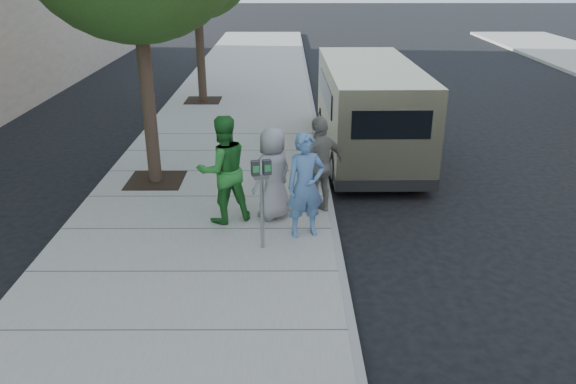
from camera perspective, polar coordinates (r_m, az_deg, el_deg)
The scene contains 9 objects.
ground at distance 10.21m, azimuth -3.38°, elevation -4.47°, with size 120.00×120.00×0.00m, color black.
sidewalk at distance 10.29m, azimuth -8.97°, elevation -4.06°, with size 5.00×60.00×0.15m, color gray.
curb_face at distance 10.20m, azimuth 4.74°, elevation -4.08°, with size 0.12×60.00×0.16m, color gray.
parking_meter at distance 9.03m, azimuth -2.71°, elevation 0.67°, with size 0.34×0.19×1.55m.
van at distance 14.18m, azimuth 8.15°, elevation 8.42°, with size 2.19×6.30×2.32m.
person_officer at distance 9.57m, azimuth 1.79°, elevation 0.66°, with size 0.67×0.44×1.84m, color #527BAE.
person_green_shirt at distance 10.15m, azimuth -6.59°, elevation 2.28°, with size 0.97×0.75×1.99m, color #27792C.
person_gray_shirt at distance 10.26m, azimuth -1.52°, elevation 1.90°, with size 0.85×0.55×1.73m, color #979799.
person_striped_polo at distance 10.48m, azimuth 3.27°, elevation 2.73°, with size 1.10×0.46×1.87m, color gray.
Camera 1 is at (0.58, -9.09, 4.62)m, focal length 35.00 mm.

